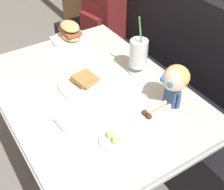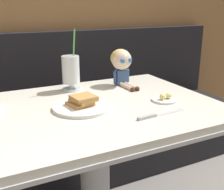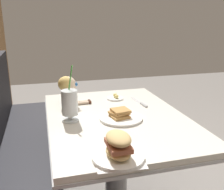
# 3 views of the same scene
# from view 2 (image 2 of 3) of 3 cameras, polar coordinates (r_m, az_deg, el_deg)

# --- Properties ---
(booth_bench) EXTENTS (2.60, 0.48, 1.00)m
(booth_bench) POSITION_cam_2_polar(r_m,az_deg,el_deg) (1.98, -10.63, -7.89)
(booth_bench) COLOR black
(booth_bench) RESTS_ON ground
(diner_table) EXTENTS (1.11, 0.81, 0.74)m
(diner_table) POSITION_cam_2_polar(r_m,az_deg,el_deg) (1.34, -3.52, -10.08)
(diner_table) COLOR silver
(diner_table) RESTS_ON ground
(toast_plate) EXTENTS (0.25, 0.25, 0.06)m
(toast_plate) POSITION_cam_2_polar(r_m,az_deg,el_deg) (1.23, -6.01, -2.01)
(toast_plate) COLOR white
(toast_plate) RESTS_ON diner_table
(milkshake_glass) EXTENTS (0.10, 0.10, 0.32)m
(milkshake_glass) POSITION_cam_2_polar(r_m,az_deg,el_deg) (1.48, -8.22, 4.71)
(milkshake_glass) COLOR silver
(milkshake_glass) RESTS_ON diner_table
(butter_saucer) EXTENTS (0.12, 0.12, 0.04)m
(butter_saucer) POSITION_cam_2_polar(r_m,az_deg,el_deg) (1.35, 10.51, -0.78)
(butter_saucer) COLOR white
(butter_saucer) RESTS_ON diner_table
(butter_knife) EXTENTS (0.24, 0.04, 0.01)m
(butter_knife) POSITION_cam_2_polar(r_m,az_deg,el_deg) (1.15, 8.32, -4.07)
(butter_knife) COLOR silver
(butter_knife) RESTS_ON diner_table
(seated_doll) EXTENTS (0.12, 0.22, 0.20)m
(seated_doll) POSITION_cam_2_polar(r_m,az_deg,el_deg) (1.57, 1.93, 6.63)
(seated_doll) COLOR #385689
(seated_doll) RESTS_ON diner_table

